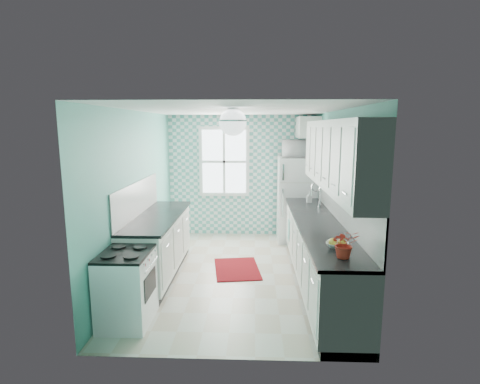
{
  "coord_description": "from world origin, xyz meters",
  "views": [
    {
      "loc": [
        0.27,
        -5.54,
        2.27
      ],
      "look_at": [
        0.05,
        0.25,
        1.25
      ],
      "focal_mm": 28.0,
      "sensor_mm": 36.0,
      "label": 1
    }
  ],
  "objects_px": {
    "ceiling_light": "(233,122)",
    "sink": "(309,207)",
    "fridge": "(296,199)",
    "potted_plant": "(345,244)",
    "fruit_bowl": "(337,245)",
    "stove": "(127,286)",
    "microwave": "(298,149)"
  },
  "relations": [
    {
      "from": "stove",
      "to": "potted_plant",
      "type": "distance_m",
      "value": 2.51
    },
    {
      "from": "stove",
      "to": "microwave",
      "type": "height_order",
      "value": "microwave"
    },
    {
      "from": "microwave",
      "to": "fridge",
      "type": "bearing_deg",
      "value": 57.26
    },
    {
      "from": "fridge",
      "to": "potted_plant",
      "type": "xyz_separation_m",
      "value": [
        0.09,
        -3.62,
        0.25
      ]
    },
    {
      "from": "fruit_bowl",
      "to": "potted_plant",
      "type": "distance_m",
      "value": 0.35
    },
    {
      "from": "fruit_bowl",
      "to": "potted_plant",
      "type": "height_order",
      "value": "potted_plant"
    },
    {
      "from": "ceiling_light",
      "to": "fruit_bowl",
      "type": "bearing_deg",
      "value": -30.69
    },
    {
      "from": "microwave",
      "to": "stove",
      "type": "bearing_deg",
      "value": 58.35
    },
    {
      "from": "ceiling_light",
      "to": "stove",
      "type": "relative_size",
      "value": 0.42
    },
    {
      "from": "fridge",
      "to": "sink",
      "type": "height_order",
      "value": "fridge"
    },
    {
      "from": "fridge",
      "to": "microwave",
      "type": "relative_size",
      "value": 2.82
    },
    {
      "from": "fridge",
      "to": "potted_plant",
      "type": "height_order",
      "value": "fridge"
    },
    {
      "from": "fridge",
      "to": "fruit_bowl",
      "type": "height_order",
      "value": "fridge"
    },
    {
      "from": "stove",
      "to": "potted_plant",
      "type": "xyz_separation_m",
      "value": [
        2.4,
        -0.32,
        0.65
      ]
    },
    {
      "from": "fruit_bowl",
      "to": "microwave",
      "type": "distance_m",
      "value": 3.41
    },
    {
      "from": "sink",
      "to": "fruit_bowl",
      "type": "bearing_deg",
      "value": -89.05
    },
    {
      "from": "ceiling_light",
      "to": "potted_plant",
      "type": "relative_size",
      "value": 1.16
    },
    {
      "from": "sink",
      "to": "potted_plant",
      "type": "relative_size",
      "value": 1.77
    },
    {
      "from": "stove",
      "to": "potted_plant",
      "type": "height_order",
      "value": "potted_plant"
    },
    {
      "from": "stove",
      "to": "potted_plant",
      "type": "bearing_deg",
      "value": -9.31
    },
    {
      "from": "ceiling_light",
      "to": "fruit_bowl",
      "type": "xyz_separation_m",
      "value": [
        1.2,
        -0.71,
        -1.35
      ]
    },
    {
      "from": "sink",
      "to": "potted_plant",
      "type": "xyz_separation_m",
      "value": [
        -0.0,
        -2.52,
        0.16
      ]
    },
    {
      "from": "stove",
      "to": "microwave",
      "type": "distance_m",
      "value": 4.26
    },
    {
      "from": "potted_plant",
      "to": "fridge",
      "type": "bearing_deg",
      "value": 91.43
    },
    {
      "from": "stove",
      "to": "sink",
      "type": "xyz_separation_m",
      "value": [
        2.4,
        2.2,
        0.49
      ]
    },
    {
      "from": "ceiling_light",
      "to": "fridge",
      "type": "relative_size",
      "value": 0.21
    },
    {
      "from": "sink",
      "to": "potted_plant",
      "type": "distance_m",
      "value": 2.52
    },
    {
      "from": "fridge",
      "to": "microwave",
      "type": "xyz_separation_m",
      "value": [
        0.0,
        0.0,
        1.0
      ]
    },
    {
      "from": "ceiling_light",
      "to": "fruit_bowl",
      "type": "relative_size",
      "value": 1.44
    },
    {
      "from": "fruit_bowl",
      "to": "fridge",
      "type": "bearing_deg",
      "value": 91.57
    },
    {
      "from": "ceiling_light",
      "to": "sink",
      "type": "height_order",
      "value": "ceiling_light"
    },
    {
      "from": "stove",
      "to": "fruit_bowl",
      "type": "distance_m",
      "value": 2.46
    }
  ]
}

